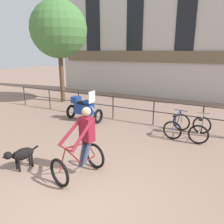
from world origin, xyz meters
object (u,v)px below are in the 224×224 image
cyclist_with_bike (82,146)px  parked_motorcycle (84,108)px  dog (21,155)px  parked_bicycle_mid_left (200,129)px  parked_bicycle_near_lamp (177,125)px

cyclist_with_bike → parked_motorcycle: cyclist_with_bike is taller
cyclist_with_bike → parked_motorcycle: size_ratio=1.04×
dog → parked_bicycle_mid_left: size_ratio=0.83×
dog → parked_bicycle_mid_left: parked_bicycle_mid_left is taller
cyclist_with_bike → parked_motorcycle: (-2.46, 3.61, -0.20)m
parked_motorcycle → cyclist_with_bike: bearing=-143.0°
cyclist_with_bike → parked_bicycle_near_lamp: 4.09m
cyclist_with_bike → parked_bicycle_mid_left: bearing=73.0°
cyclist_with_bike → parked_bicycle_mid_left: (2.30, 3.78, -0.41)m
cyclist_with_bike → dog: bearing=-146.4°
dog → parked_bicycle_near_lamp: bearing=73.2°
parked_bicycle_near_lamp → parked_bicycle_mid_left: bearing=-174.1°
dog → parked_motorcycle: parked_motorcycle is taller
cyclist_with_bike → parked_bicycle_mid_left: size_ratio=1.53×
dog → parked_bicycle_near_lamp: size_ratio=0.78×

